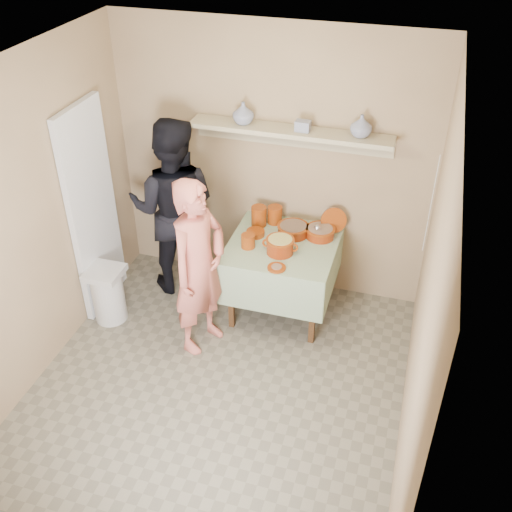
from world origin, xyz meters
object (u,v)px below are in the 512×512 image
(person_helper, at_px, (174,208))
(serving_table, at_px, (283,254))
(person_cook, at_px, (199,268))
(cazuela_rice, at_px, (280,245))
(trash_bin, at_px, (108,294))

(person_helper, distance_m, serving_table, 1.14)
(person_cook, relative_size, person_helper, 0.91)
(person_cook, distance_m, person_helper, 0.92)
(person_cook, height_order, cazuela_rice, person_cook)
(person_helper, xyz_separation_m, serving_table, (1.11, -0.10, -0.25))
(trash_bin, bearing_deg, person_helper, 59.11)
(person_helper, bearing_deg, cazuela_rice, 156.05)
(person_helper, distance_m, cazuela_rice, 1.15)
(person_helper, xyz_separation_m, cazuela_rice, (1.12, -0.25, -0.05))
(serving_table, relative_size, cazuela_rice, 2.95)
(cazuela_rice, relative_size, trash_bin, 0.59)
(person_cook, distance_m, cazuela_rice, 0.76)
(serving_table, bearing_deg, person_cook, -131.28)
(serving_table, xyz_separation_m, cazuela_rice, (0.01, -0.15, 0.20))
(serving_table, relative_size, trash_bin, 1.74)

